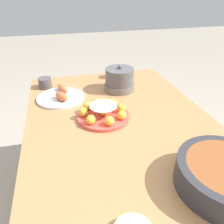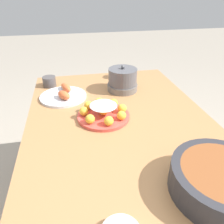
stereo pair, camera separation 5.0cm
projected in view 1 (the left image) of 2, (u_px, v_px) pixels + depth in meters
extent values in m
plane|color=#9E9384|center=(119.00, 212.00, 1.42)|extent=(12.00, 12.00, 0.00)
cylinder|color=#A87547|center=(47.00, 126.00, 1.67)|extent=(0.06, 0.06, 0.68)
cylinder|color=#A87547|center=(145.00, 113.00, 1.85)|extent=(0.06, 0.06, 0.68)
cube|color=#A87547|center=(121.00, 123.00, 1.07)|extent=(1.32, 0.90, 0.03)
cylinder|color=#E04C42|center=(103.00, 116.00, 1.08)|extent=(0.26, 0.26, 0.02)
sphere|color=yellow|center=(110.00, 121.00, 0.99)|extent=(0.04, 0.04, 0.04)
sphere|color=yellow|center=(121.00, 115.00, 1.03)|extent=(0.04, 0.04, 0.04)
sphere|color=yellow|center=(122.00, 108.00, 1.09)|extent=(0.04, 0.04, 0.04)
sphere|color=yellow|center=(113.00, 103.00, 1.14)|extent=(0.04, 0.04, 0.04)
sphere|color=yellow|center=(98.00, 102.00, 1.14)|extent=(0.04, 0.04, 0.04)
sphere|color=yellow|center=(88.00, 106.00, 1.11)|extent=(0.04, 0.04, 0.04)
sphere|color=yellow|center=(84.00, 112.00, 1.06)|extent=(0.04, 0.04, 0.04)
sphere|color=yellow|center=(91.00, 120.00, 1.00)|extent=(0.04, 0.04, 0.04)
ellipsoid|color=white|center=(103.00, 106.00, 1.05)|extent=(0.13, 0.13, 0.02)
sphere|color=yellow|center=(103.00, 111.00, 1.07)|extent=(0.04, 0.04, 0.04)
cylinder|color=silver|center=(61.00, 98.00, 1.26)|extent=(0.27, 0.27, 0.01)
ellipsoid|color=#E06033|center=(62.00, 96.00, 1.21)|extent=(0.11, 0.09, 0.04)
ellipsoid|color=#E06033|center=(63.00, 88.00, 1.30)|extent=(0.12, 0.08, 0.04)
cylinder|color=#4C4747|center=(45.00, 83.00, 1.38)|extent=(0.08, 0.08, 0.06)
cylinder|color=#DBB27F|center=(116.00, 72.00, 1.53)|extent=(0.08, 0.08, 0.08)
cylinder|color=#66605B|center=(119.00, 87.00, 1.36)|extent=(0.19, 0.19, 0.04)
cylinder|color=#515156|center=(120.00, 76.00, 1.32)|extent=(0.17, 0.17, 0.10)
sphere|color=#515156|center=(120.00, 67.00, 1.29)|extent=(0.02, 0.02, 0.02)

